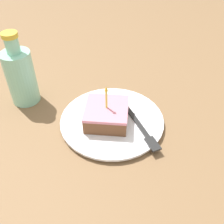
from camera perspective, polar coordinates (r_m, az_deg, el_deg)
The scene contains 5 objects.
ground_plane at distance 0.72m, azimuth 1.20°, elevation -4.16°, with size 2.40×2.40×0.04m.
plate at distance 0.71m, azimuth 0.00°, elevation -1.86°, with size 0.28×0.28×0.02m.
cake_slice at distance 0.68m, azimuth -1.14°, elevation -0.30°, with size 0.11×0.11×0.11m.
fork at distance 0.68m, azimuth 6.56°, elevation -3.68°, with size 0.17×0.10×0.00m.
bottle at distance 0.78m, azimuth -19.29°, elevation 7.52°, with size 0.08×0.08×0.21m.
Camera 1 is at (-0.50, -0.03, 0.50)m, focal length 42.00 mm.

